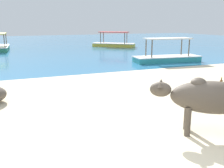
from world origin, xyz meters
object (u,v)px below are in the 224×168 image
bottle (221,84)px  boat_yellow (114,44)px  low_bench_table (217,90)px  boat_teal (167,57)px  cow (209,98)px  boat_green (0,47)px

bottle → boat_yellow: boat_yellow is taller
low_bench_table → bottle: (0.05, -0.07, 0.19)m
boat_teal → boat_yellow: 9.27m
cow → low_bench_table: 2.22m
low_bench_table → boat_green: (-5.37, 16.76, -0.10)m
cow → boat_green: (-3.74, 18.22, -0.48)m
boat_green → boat_yellow: same height
boat_green → bottle: bearing=-158.1°
cow → boat_yellow: boat_yellow is taller
bottle → boat_green: 17.68m
boat_teal → boat_green: 13.01m
cow → boat_yellow: (5.39, 17.54, -0.48)m
boat_yellow → low_bench_table: bearing=-63.6°
low_bench_table → bottle: bearing=-71.2°
low_bench_table → boat_green: size_ratio=0.23×
cow → boat_green: bearing=-43.7°
boat_teal → bottle: bearing=73.0°
low_bench_table → boat_green: 17.59m
boat_yellow → boat_green: bearing=-144.6°
boat_yellow → bottle: bearing=-63.3°
low_bench_table → boat_green: boat_green is taller
cow → boat_green: 18.61m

